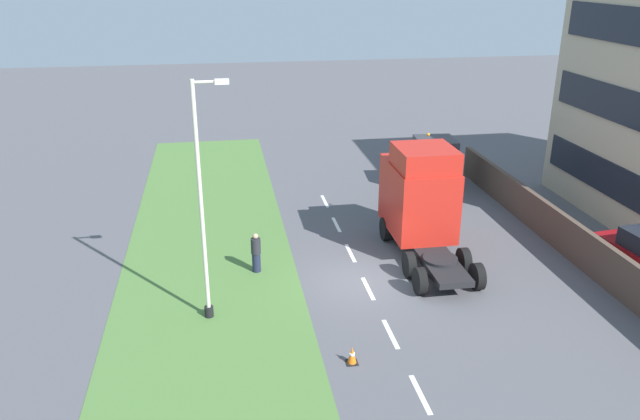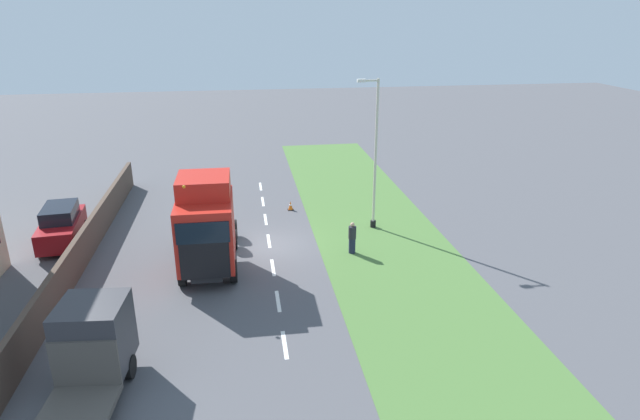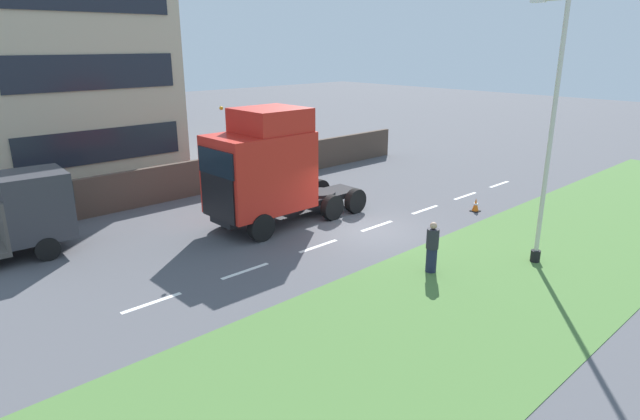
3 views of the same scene
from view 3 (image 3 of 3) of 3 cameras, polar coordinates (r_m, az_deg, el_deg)
name	(u,v)px [view 3 (image 3 of 3)]	position (r m, az deg, el deg)	size (l,w,h in m)	color
ground_plane	(365,230)	(20.88, 4.84, -2.15)	(120.00, 120.00, 0.00)	#515156
grass_verge	(508,277)	(17.76, 19.47, -6.73)	(7.00, 44.00, 0.01)	#4C7538
lane_markings	(377,226)	(21.38, 6.10, -1.71)	(0.16, 21.00, 0.00)	white
boundary_wall	(232,171)	(27.23, -9.35, 4.16)	(0.25, 24.00, 1.68)	#4C3D33
building_block	(50,65)	(33.00, -26.83, 13.63)	(11.87, 9.27, 12.75)	#C1B293
lorry_cab	(266,169)	(20.70, -5.80, 4.36)	(2.62, 6.98, 4.78)	black
flatbed_truck	(21,213)	(20.56, -29.30, -0.32)	(2.57, 6.10, 2.84)	#333338
parked_car	(246,157)	(29.77, -7.94, 5.65)	(2.28, 4.68, 2.04)	maroon
lamp_post	(547,146)	(18.25, 23.08, 6.28)	(1.28, 0.31, 8.30)	black
pedestrian	(432,248)	(17.18, 11.87, -3.98)	(0.39, 0.39, 1.67)	#1E233D
traffic_cone_lead	(476,205)	(24.00, 16.27, 0.51)	(0.36, 0.36, 0.58)	black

